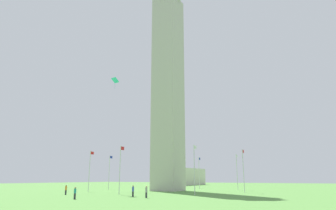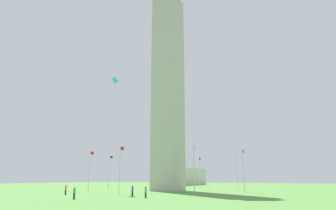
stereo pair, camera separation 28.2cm
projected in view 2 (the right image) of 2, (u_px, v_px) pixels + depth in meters
name	position (u px, v px, depth m)	size (l,w,h in m)	color
ground_plane	(168.00, 191.00, 69.22)	(260.00, 260.00, 0.00)	#548C3D
obelisk_monument	(168.00, 76.00, 75.92)	(6.19, 6.19, 56.23)	#B7B2A8
flagpole_n	(199.00, 171.00, 85.53)	(1.12, 0.14, 8.83)	silver
flagpole_ne	(152.00, 171.00, 87.26)	(1.12, 0.14, 8.83)	silver
flagpole_e	(109.00, 171.00, 79.12)	(1.12, 0.14, 8.83)	silver
flagpole_se	(90.00, 169.00, 65.89)	(1.12, 0.14, 8.83)	silver
flagpole_s	(120.00, 167.00, 55.30)	(1.12, 0.14, 8.83)	silver
flagpole_sw	(194.00, 167.00, 53.57)	(1.12, 0.14, 8.83)	silver
flagpole_w	(243.00, 169.00, 61.70)	(1.12, 0.14, 8.83)	silver
flagpole_nw	(237.00, 170.00, 74.94)	(1.12, 0.14, 8.83)	silver
person_orange_shirt	(66.00, 190.00, 53.43)	(0.32, 0.32, 1.72)	#2D2D38
person_gray_shirt	(146.00, 192.00, 44.85)	(0.32, 0.32, 1.78)	#2D2D38
person_teal_shirt	(74.00, 193.00, 42.23)	(0.32, 0.32, 1.67)	#2D2D38
person_blue_shirt	(132.00, 191.00, 48.22)	(0.32, 0.32, 1.78)	#2D2D38
kite_cyan_diamond	(115.00, 81.00, 65.66)	(1.36, 1.60, 2.46)	#33C6D1
distant_building	(182.00, 177.00, 128.21)	(26.82, 11.21, 6.99)	beige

